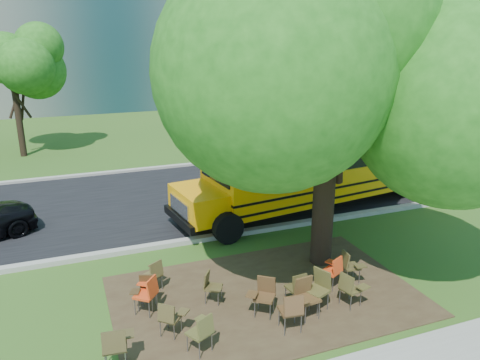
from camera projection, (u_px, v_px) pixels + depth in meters
name	position (u px, v px, depth m)	size (l,w,h in m)	color
ground	(218.00, 294.00, 11.06)	(160.00, 160.00, 0.00)	#2B5019
dirt_patch	(266.00, 296.00, 10.96)	(7.00, 4.50, 0.03)	#382819
asphalt_road	(158.00, 200.00, 17.29)	(80.00, 8.00, 0.04)	black
kerb_near	(186.00, 241.00, 13.72)	(80.00, 0.25, 0.14)	gray
kerb_far	(140.00, 170.00, 20.93)	(80.00, 0.25, 0.14)	gray
bg_tree_2	(12.00, 71.00, 22.35)	(4.80, 4.80, 6.62)	black
bg_tree_3	(276.00, 51.00, 24.77)	(5.60, 5.60, 7.84)	black
bg_tree_4	(410.00, 62.00, 26.83)	(5.00, 5.00, 6.85)	black
main_tree	(332.00, 60.00, 11.02)	(7.20, 7.20, 8.92)	black
school_bus	(343.00, 159.00, 16.66)	(11.69, 3.98, 2.81)	orange
chair_0	(116.00, 344.00, 8.41)	(0.63, 0.53, 0.90)	#42381C
chair_1	(170.00, 316.00, 9.36)	(0.68, 0.54, 0.79)	#493D1F
chair_2	(202.00, 329.00, 8.87)	(0.57, 0.69, 0.85)	#4E4A22
chair_3	(264.00, 292.00, 10.11)	(0.75, 0.59, 0.87)	#4D331B
chair_4	(293.00, 308.00, 9.50)	(0.64, 0.53, 0.91)	#51341D
chair_5	(306.00, 294.00, 10.00)	(0.61, 0.59, 0.91)	#50361C
chair_6	(317.00, 286.00, 10.29)	(0.75, 0.65, 0.95)	#4C4520
chair_7	(350.00, 287.00, 10.38)	(0.60, 0.57, 0.83)	#4B4420
chair_8	(148.00, 291.00, 10.14)	(0.60, 0.77, 0.89)	red
chair_9	(146.00, 289.00, 10.37)	(0.63, 0.49, 0.78)	#3D2B15
chair_10	(211.00, 285.00, 10.55)	(0.51, 0.65, 0.77)	#463C1E
chair_11	(298.00, 285.00, 10.48)	(0.54, 0.52, 0.81)	#423C1D
chair_12	(350.00, 264.00, 11.42)	(0.49, 0.60, 0.83)	#443C1D
chair_13	(334.00, 269.00, 11.18)	(0.57, 0.67, 0.84)	red
chair_14	(154.00, 272.00, 11.03)	(0.54, 0.68, 0.82)	brown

